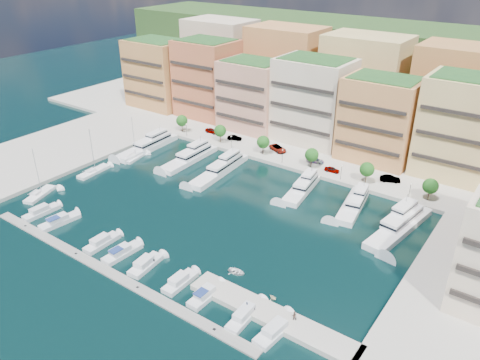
% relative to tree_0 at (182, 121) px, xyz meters
% --- Properties ---
extents(ground, '(400.00, 400.00, 0.00)m').
position_rel_tree_0_xyz_m(ground, '(40.00, -33.50, -4.74)').
color(ground, black).
rests_on(ground, ground).
extents(north_quay, '(220.00, 64.00, 2.00)m').
position_rel_tree_0_xyz_m(north_quay, '(40.00, 28.50, -4.74)').
color(north_quay, '#9E998E').
rests_on(north_quay, ground).
extents(west_quay, '(34.00, 76.00, 2.00)m').
position_rel_tree_0_xyz_m(west_quay, '(-22.00, -41.50, -4.74)').
color(west_quay, '#9E998E').
rests_on(west_quay, ground).
extents(hillside, '(240.00, 40.00, 58.00)m').
position_rel_tree_0_xyz_m(hillside, '(40.00, 76.50, -4.74)').
color(hillside, '#1F3A18').
rests_on(hillside, ground).
extents(south_pontoon, '(72.00, 2.20, 0.35)m').
position_rel_tree_0_xyz_m(south_pontoon, '(37.00, -63.50, -4.74)').
color(south_pontoon, gray).
rests_on(south_pontoon, ground).
extents(finger_pier, '(32.00, 5.00, 2.00)m').
position_rel_tree_0_xyz_m(finger_pier, '(70.00, -55.50, -4.74)').
color(finger_pier, '#9E998E').
rests_on(finger_pier, ground).
extents(apartment_0, '(22.00, 16.50, 24.80)m').
position_rel_tree_0_xyz_m(apartment_0, '(-26.00, 16.49, 8.57)').
color(apartment_0, '#BB7844').
rests_on(apartment_0, north_quay).
extents(apartment_1, '(20.00, 16.50, 26.80)m').
position_rel_tree_0_xyz_m(apartment_1, '(-4.00, 18.49, 9.57)').
color(apartment_1, '#B75A3D').
rests_on(apartment_1, north_quay).
extents(apartment_2, '(20.00, 15.50, 22.80)m').
position_rel_tree_0_xyz_m(apartment_2, '(17.00, 16.49, 7.57)').
color(apartment_2, tan).
rests_on(apartment_2, north_quay).
extents(apartment_3, '(22.00, 16.50, 25.80)m').
position_rel_tree_0_xyz_m(apartment_3, '(38.00, 18.49, 9.07)').
color(apartment_3, beige).
rests_on(apartment_3, north_quay).
extents(apartment_4, '(20.00, 15.50, 23.80)m').
position_rel_tree_0_xyz_m(apartment_4, '(60.00, 16.49, 8.07)').
color(apartment_4, '#CF894D').
rests_on(apartment_4, north_quay).
extents(apartment_5, '(22.00, 16.50, 26.80)m').
position_rel_tree_0_xyz_m(apartment_5, '(82.00, 18.49, 9.57)').
color(apartment_5, '#E3C678').
rests_on(apartment_5, north_quay).
extents(backblock_0, '(26.00, 18.00, 30.00)m').
position_rel_tree_0_xyz_m(backblock_0, '(-15.00, 40.50, 11.26)').
color(backblock_0, beige).
rests_on(backblock_0, north_quay).
extents(backblock_1, '(26.00, 18.00, 30.00)m').
position_rel_tree_0_xyz_m(backblock_1, '(15.00, 40.50, 11.26)').
color(backblock_1, '#CF894D').
rests_on(backblock_1, north_quay).
extents(backblock_2, '(26.00, 18.00, 30.00)m').
position_rel_tree_0_xyz_m(backblock_2, '(45.00, 40.50, 11.26)').
color(backblock_2, '#E3C678').
rests_on(backblock_2, north_quay).
extents(backblock_3, '(26.00, 18.00, 30.00)m').
position_rel_tree_0_xyz_m(backblock_3, '(75.00, 40.50, 11.26)').
color(backblock_3, '#BB7844').
rests_on(backblock_3, north_quay).
extents(tree_0, '(3.80, 3.80, 5.65)m').
position_rel_tree_0_xyz_m(tree_0, '(0.00, 0.00, 0.00)').
color(tree_0, '#473323').
rests_on(tree_0, north_quay).
extents(tree_1, '(3.80, 3.80, 5.65)m').
position_rel_tree_0_xyz_m(tree_1, '(16.00, 0.00, 0.00)').
color(tree_1, '#473323').
rests_on(tree_1, north_quay).
extents(tree_2, '(3.80, 3.80, 5.65)m').
position_rel_tree_0_xyz_m(tree_2, '(32.00, 0.00, 0.00)').
color(tree_2, '#473323').
rests_on(tree_2, north_quay).
extents(tree_3, '(3.80, 3.80, 5.65)m').
position_rel_tree_0_xyz_m(tree_3, '(48.00, 0.00, 0.00)').
color(tree_3, '#473323').
rests_on(tree_3, north_quay).
extents(tree_4, '(3.80, 3.80, 5.65)m').
position_rel_tree_0_xyz_m(tree_4, '(64.00, 0.00, 0.00)').
color(tree_4, '#473323').
rests_on(tree_4, north_quay).
extents(tree_5, '(3.80, 3.80, 5.65)m').
position_rel_tree_0_xyz_m(tree_5, '(80.00, 0.00, 0.00)').
color(tree_5, '#473323').
rests_on(tree_5, north_quay).
extents(lamppost_0, '(0.30, 0.30, 4.20)m').
position_rel_tree_0_xyz_m(lamppost_0, '(4.00, -2.30, -0.92)').
color(lamppost_0, black).
rests_on(lamppost_0, north_quay).
extents(lamppost_1, '(0.30, 0.30, 4.20)m').
position_rel_tree_0_xyz_m(lamppost_1, '(22.00, -2.30, -0.92)').
color(lamppost_1, black).
rests_on(lamppost_1, north_quay).
extents(lamppost_2, '(0.30, 0.30, 4.20)m').
position_rel_tree_0_xyz_m(lamppost_2, '(40.00, -2.30, -0.92)').
color(lamppost_2, black).
rests_on(lamppost_2, north_quay).
extents(lamppost_3, '(0.30, 0.30, 4.20)m').
position_rel_tree_0_xyz_m(lamppost_3, '(58.00, -2.30, -0.92)').
color(lamppost_3, black).
rests_on(lamppost_3, north_quay).
extents(lamppost_4, '(0.30, 0.30, 4.20)m').
position_rel_tree_0_xyz_m(lamppost_4, '(76.00, -2.30, -0.92)').
color(lamppost_4, black).
rests_on(lamppost_4, north_quay).
extents(yacht_0, '(5.93, 23.48, 7.30)m').
position_rel_tree_0_xyz_m(yacht_0, '(-0.05, -15.16, -3.53)').
color(yacht_0, white).
rests_on(yacht_0, ground).
extents(yacht_1, '(5.51, 21.61, 7.30)m').
position_rel_tree_0_xyz_m(yacht_1, '(16.25, -14.38, -3.65)').
color(yacht_1, white).
rests_on(yacht_1, ground).
extents(yacht_2, '(6.14, 24.02, 7.30)m').
position_rel_tree_0_xyz_m(yacht_2, '(28.35, -15.38, -3.53)').
color(yacht_2, white).
rests_on(yacht_2, ground).
extents(yacht_4, '(6.61, 17.55, 7.30)m').
position_rel_tree_0_xyz_m(yacht_4, '(52.18, -12.38, -3.65)').
color(yacht_4, white).
rests_on(yacht_4, ground).
extents(yacht_5, '(6.97, 17.91, 7.30)m').
position_rel_tree_0_xyz_m(yacht_5, '(66.23, -12.50, -3.53)').
color(yacht_5, white).
rests_on(yacht_5, ground).
extents(yacht_6, '(8.11, 23.87, 7.30)m').
position_rel_tree_0_xyz_m(yacht_6, '(78.49, -15.23, -3.53)').
color(yacht_6, white).
rests_on(yacht_6, ground).
extents(cruiser_0, '(2.78, 8.73, 2.55)m').
position_rel_tree_0_xyz_m(cruiser_0, '(7.86, -58.09, -4.20)').
color(cruiser_0, silver).
rests_on(cruiser_0, ground).
extents(cruiser_1, '(3.84, 9.42, 2.66)m').
position_rel_tree_0_xyz_m(cruiser_1, '(14.91, -58.12, -4.17)').
color(cruiser_1, silver).
rests_on(cruiser_1, ground).
extents(cruiser_3, '(2.72, 8.20, 2.55)m').
position_rel_tree_0_xyz_m(cruiser_3, '(29.47, -58.09, -4.20)').
color(cruiser_3, silver).
rests_on(cruiser_3, ground).
extents(cruiser_4, '(3.25, 8.75, 2.66)m').
position_rel_tree_0_xyz_m(cruiser_4, '(35.73, -58.11, -4.17)').
color(cruiser_4, silver).
rests_on(cruiser_4, ground).
extents(cruiser_5, '(3.66, 8.22, 2.55)m').
position_rel_tree_0_xyz_m(cruiser_5, '(42.52, -58.09, -4.20)').
color(cruiser_5, silver).
rests_on(cruiser_5, ground).
extents(cruiser_6, '(2.69, 7.63, 2.55)m').
position_rel_tree_0_xyz_m(cruiser_6, '(51.53, -58.08, -4.20)').
color(cruiser_6, silver).
rests_on(cruiser_6, ground).
extents(cruiser_7, '(2.77, 7.97, 2.66)m').
position_rel_tree_0_xyz_m(cruiser_7, '(57.79, -58.10, -4.17)').
color(cruiser_7, silver).
rests_on(cruiser_7, ground).
extents(cruiser_8, '(2.81, 9.25, 2.55)m').
position_rel_tree_0_xyz_m(cruiser_8, '(66.40, -58.10, -4.20)').
color(cruiser_8, silver).
rests_on(cruiser_8, ground).
extents(cruiser_9, '(3.71, 9.15, 2.55)m').
position_rel_tree_0_xyz_m(cruiser_9, '(72.43, -58.10, -4.20)').
color(cruiser_9, silver).
rests_on(cruiser_9, ground).
extents(sailboat_0, '(5.74, 9.73, 13.20)m').
position_rel_tree_0_xyz_m(sailboat_0, '(-0.43, -53.05, -4.43)').
color(sailboat_0, white).
rests_on(sailboat_0, ground).
extents(sailboat_2, '(4.19, 8.42, 13.20)m').
position_rel_tree_0_xyz_m(sailboat_2, '(1.98, -23.32, -4.42)').
color(sailboat_2, white).
rests_on(sailboat_2, ground).
extents(sailboat_1, '(3.53, 10.14, 13.20)m').
position_rel_tree_0_xyz_m(sailboat_1, '(-0.04, -36.57, -4.44)').
color(sailboat_1, white).
rests_on(sailboat_1, ground).
extents(tender_0, '(3.81, 2.93, 0.73)m').
position_rel_tree_0_xyz_m(tender_0, '(58.16, -49.21, -4.38)').
color(tender_0, white).
rests_on(tender_0, ground).
extents(tender_1, '(1.95, 1.80, 0.85)m').
position_rel_tree_0_xyz_m(tender_1, '(67.75, -51.42, -4.32)').
color(tender_1, beige).
rests_on(tender_1, ground).
extents(car_0, '(4.75, 2.02, 1.60)m').
position_rel_tree_0_xyz_m(car_0, '(8.90, 4.49, -2.94)').
color(car_0, gray).
rests_on(car_0, north_quay).
extents(car_1, '(4.82, 3.14, 1.50)m').
position_rel_tree_0_xyz_m(car_1, '(18.69, 3.88, -2.99)').
color(car_1, gray).
rests_on(car_1, north_quay).
extents(car_2, '(6.81, 5.13, 1.72)m').
position_rel_tree_0_xyz_m(car_2, '(34.49, 4.43, -2.88)').
color(car_2, gray).
rests_on(car_2, north_quay).
extents(car_3, '(5.39, 3.18, 1.47)m').
position_rel_tree_0_xyz_m(car_3, '(47.49, 3.44, -3.01)').
color(car_3, gray).
rests_on(car_3, north_quay).
extents(car_4, '(4.31, 2.12, 1.41)m').
position_rel_tree_0_xyz_m(car_4, '(54.10, 0.67, -3.04)').
color(car_4, gray).
rests_on(car_4, north_quay).
extents(car_5, '(5.47, 3.73, 1.71)m').
position_rel_tree_0_xyz_m(car_5, '(69.08, 4.09, -2.89)').
color(car_5, gray).
rests_on(car_5, north_quay).
extents(person_0, '(0.51, 0.66, 1.60)m').
position_rel_tree_0_xyz_m(person_0, '(66.15, -57.15, -2.94)').
color(person_0, '#283351').
rests_on(person_0, finger_pier).
extents(person_1, '(1.02, 0.95, 1.66)m').
position_rel_tree_0_xyz_m(person_1, '(73.81, -54.58, -2.91)').
color(person_1, '#4E3A2E').
rests_on(person_1, finger_pier).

